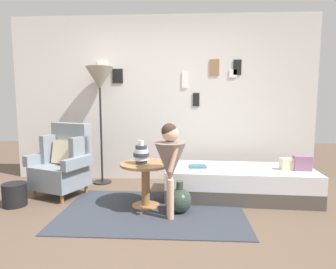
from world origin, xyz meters
TOP-DOWN VIEW (x-y plane):
  - ground_plane at (0.00, 0.00)m, footprint 12.00×12.00m
  - gallery_wall at (0.00, 1.95)m, footprint 4.80×0.12m
  - rug at (-0.00, 0.51)m, footprint 2.09×1.39m
  - armchair at (-1.28, 1.06)m, footprint 0.88×0.78m
  - daybed at (1.09, 1.07)m, footprint 1.94×0.90m
  - pillow_head at (1.85, 0.97)m, footprint 0.22×0.13m
  - pillow_mid at (1.70, 1.00)m, footprint 0.22×0.13m
  - side_table at (-0.10, 0.66)m, footprint 0.61×0.61m
  - vase_striped at (-0.15, 0.62)m, footprint 0.19×0.19m
  - floor_lamp at (-0.92, 1.63)m, footprint 0.41×0.41m
  - person_child at (0.21, 0.33)m, footprint 0.34×0.34m
  - book_on_daybed at (0.54, 1.05)m, footprint 0.23×0.18m
  - demijohn_near at (0.31, 0.50)m, footprint 0.28×0.28m
  - magazine_basket at (-1.71, 0.59)m, footprint 0.28×0.28m

SIDE VIEW (x-z plane):
  - ground_plane at x=0.00m, z-range 0.00..0.00m
  - rug at x=0.00m, z-range 0.00..0.01m
  - magazine_basket at x=-1.71m, z-range 0.00..0.28m
  - demijohn_near at x=0.31m, z-range -0.04..0.33m
  - daybed at x=1.09m, z-range 0.00..0.40m
  - side_table at x=-0.10m, z-range 0.12..0.66m
  - book_on_daybed at x=0.54m, z-range 0.40..0.43m
  - armchair at x=-1.28m, z-range -0.05..0.92m
  - pillow_mid at x=1.70m, z-range 0.40..0.55m
  - pillow_head at x=1.85m, z-range 0.40..0.59m
  - vase_striped at x=-0.15m, z-range 0.52..0.79m
  - person_child at x=0.21m, z-range 0.14..1.18m
  - gallery_wall at x=0.00m, z-range 0.00..2.60m
  - floor_lamp at x=-0.92m, z-range 0.66..2.44m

